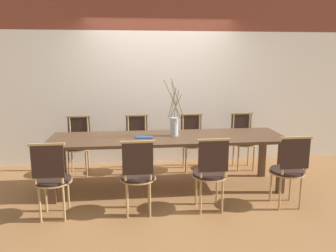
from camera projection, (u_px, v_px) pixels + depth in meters
ground_plane at (168, 188)px, 4.72m from camera, size 16.00×16.00×0.00m
wall_rear at (160, 72)px, 5.67m from camera, size 12.00×0.06×3.20m
dining_table at (168, 142)px, 4.58m from camera, size 3.26×0.88×0.76m
chair_near_leftend at (52, 177)px, 3.71m from camera, size 0.43×0.43×0.93m
chair_near_left at (138, 174)px, 3.82m from camera, size 0.43×0.43×0.93m
chair_near_center at (211, 171)px, 3.91m from camera, size 0.43×0.43×0.93m
chair_near_right at (289, 168)px, 4.01m from camera, size 0.43×0.43×0.93m
chair_far_leftend at (78, 143)px, 5.22m from camera, size 0.43×0.43×0.93m
chair_far_left at (137, 141)px, 5.32m from camera, size 0.43×0.43×0.93m
chair_far_center at (192, 140)px, 5.42m from camera, size 0.43×0.43×0.93m
chair_far_right at (243, 138)px, 5.51m from camera, size 0.43×0.43×0.93m
vase_centerpiece at (174, 125)px, 4.58m from camera, size 0.28×0.27×0.81m
book_stack at (144, 137)px, 4.52m from camera, size 0.26×0.18×0.01m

